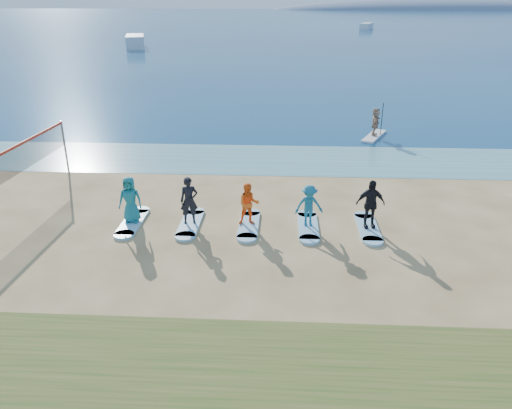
# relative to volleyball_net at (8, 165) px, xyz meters

# --- Properties ---
(ground) EXTENTS (600.00, 600.00, 0.00)m
(ground) POSITION_rel_volleyball_net_xyz_m (9.61, -3.26, -1.90)
(ground) COLOR tan
(ground) RESTS_ON ground
(shallow_water) EXTENTS (600.00, 600.00, 0.00)m
(shallow_water) POSITION_rel_volleyball_net_xyz_m (9.61, 7.24, -1.90)
(shallow_water) COLOR teal
(shallow_water) RESTS_ON ground
(ocean) EXTENTS (600.00, 600.00, 0.00)m
(ocean) POSITION_rel_volleyball_net_xyz_m (9.61, 156.74, -1.90)
(ocean) COLOR navy
(ocean) RESTS_ON ground
(island_ridge) EXTENTS (220.00, 56.00, 18.00)m
(island_ridge) POSITION_rel_volleyball_net_xyz_m (104.61, 296.74, -1.90)
(island_ridge) COLOR slate
(island_ridge) RESTS_ON ground
(volleyball_net) EXTENTS (0.41, 9.08, 2.50)m
(volleyball_net) POSITION_rel_volleyball_net_xyz_m (0.00, 0.00, 0.00)
(volleyball_net) COLOR gray
(volleyball_net) RESTS_ON ground
(paddleboard) EXTENTS (1.87, 3.02, 0.12)m
(paddleboard) POSITION_rel_volleyball_net_xyz_m (15.31, 11.86, -1.84)
(paddleboard) COLOR silver
(paddleboard) RESTS_ON ground
(paddleboarder) EXTENTS (0.75, 1.53, 1.58)m
(paddleboarder) POSITION_rel_volleyball_net_xyz_m (15.31, 11.86, -1.00)
(paddleboarder) COLOR tan
(paddleboarder) RESTS_ON paddleboard
(boat_offshore_a) EXTENTS (4.74, 8.58, 1.88)m
(boat_offshore_a) POSITION_rel_volleyball_net_xyz_m (-13.45, 64.00, -1.90)
(boat_offshore_a) COLOR silver
(boat_offshore_a) RESTS_ON ground
(boat_offshore_b) EXTENTS (4.20, 7.09, 1.41)m
(boat_offshore_b) POSITION_rel_volleyball_net_xyz_m (29.72, 112.56, -1.90)
(boat_offshore_b) COLOR silver
(boat_offshore_b) RESTS_ON ground
(surfboard_0) EXTENTS (0.70, 2.20, 0.09)m
(surfboard_0) POSITION_rel_volleyball_net_xyz_m (4.62, -0.66, -1.86)
(surfboard_0) COLOR #92C8E2
(surfboard_0) RESTS_ON ground
(student_0) EXTENTS (0.83, 0.55, 1.69)m
(student_0) POSITION_rel_volleyball_net_xyz_m (4.62, -0.66, -0.97)
(student_0) COLOR #1A747E
(student_0) RESTS_ON surfboard_0
(surfboard_1) EXTENTS (0.70, 2.20, 0.09)m
(surfboard_1) POSITION_rel_volleyball_net_xyz_m (6.74, -0.66, -1.86)
(surfboard_1) COLOR #92C8E2
(surfboard_1) RESTS_ON ground
(student_1) EXTENTS (0.69, 0.52, 1.71)m
(student_1) POSITION_rel_volleyball_net_xyz_m (6.74, -0.66, -0.96)
(student_1) COLOR black
(student_1) RESTS_ON surfboard_1
(surfboard_2) EXTENTS (0.70, 2.20, 0.09)m
(surfboard_2) POSITION_rel_volleyball_net_xyz_m (8.85, -0.66, -1.86)
(surfboard_2) COLOR #92C8E2
(surfboard_2) RESTS_ON ground
(student_2) EXTENTS (0.82, 0.68, 1.52)m
(student_2) POSITION_rel_volleyball_net_xyz_m (8.85, -0.66, -1.05)
(student_2) COLOR orange
(student_2) RESTS_ON surfboard_2
(surfboard_3) EXTENTS (0.70, 2.20, 0.09)m
(surfboard_3) POSITION_rel_volleyball_net_xyz_m (10.96, -0.66, -1.86)
(surfboard_3) COLOR #92C8E2
(surfboard_3) RESTS_ON ground
(student_3) EXTENTS (1.05, 0.70, 1.51)m
(student_3) POSITION_rel_volleyball_net_xyz_m (10.96, -0.66, -1.06)
(student_3) COLOR #1C6B88
(student_3) RESTS_ON surfboard_3
(surfboard_4) EXTENTS (0.70, 2.20, 0.09)m
(surfboard_4) POSITION_rel_volleyball_net_xyz_m (13.08, -0.66, -1.86)
(surfboard_4) COLOR #92C8E2
(surfboard_4) RESTS_ON ground
(student_4) EXTENTS (1.06, 0.54, 1.74)m
(student_4) POSITION_rel_volleyball_net_xyz_m (13.08, -0.66, -0.95)
(student_4) COLOR black
(student_4) RESTS_ON surfboard_4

